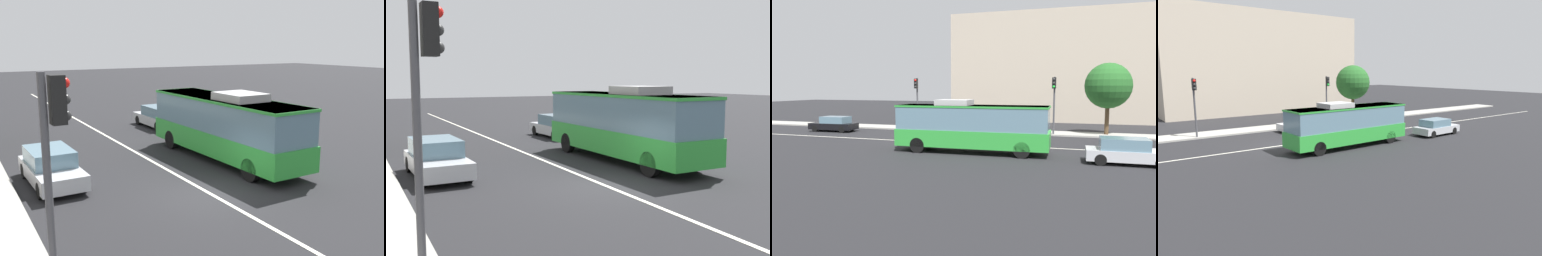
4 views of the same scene
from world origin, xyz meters
TOP-DOWN VIEW (x-y plane):
  - ground_plane at (0.00, 0.00)m, footprint 160.00×160.00m
  - lane_centre_line at (0.00, 0.00)m, footprint 76.00×0.16m
  - transit_bus at (3.88, -3.29)m, footprint 10.07×2.81m
  - sedan_silver at (13.16, -4.13)m, footprint 4.55×1.92m
  - sedan_silver_ahead at (4.34, 5.01)m, footprint 4.55×1.92m
  - traffic_light_near_corner at (-4.87, 6.77)m, footprint 0.33×0.62m

SIDE VIEW (x-z plane):
  - ground_plane at x=0.00m, z-range 0.00..0.00m
  - lane_centre_line at x=0.00m, z-range 0.00..0.01m
  - sedan_silver at x=13.16m, z-range -0.01..1.46m
  - sedan_silver_ahead at x=4.34m, z-range -0.01..1.46m
  - transit_bus at x=3.88m, z-range 0.08..3.54m
  - traffic_light_near_corner at x=-4.87m, z-range 0.96..6.16m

